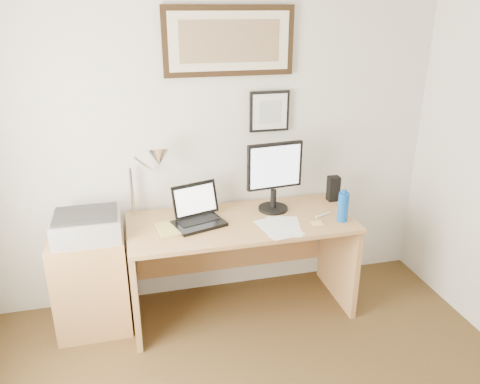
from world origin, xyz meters
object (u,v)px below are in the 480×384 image
object	(u,v)px
side_cabinet	(92,283)
printer	(87,226)
laptop	(198,215)
lcd_monitor	(274,174)
water_bottle	(343,207)
book	(158,231)
desk	(238,244)

from	to	relation	value
side_cabinet	printer	size ratio (longest dim) A/B	1.66
side_cabinet	laptop	xyz separation A→B (m)	(0.76, -0.00, 0.44)
lcd_monitor	water_bottle	bearing A→B (deg)	-35.12
book	lcd_monitor	size ratio (longest dim) A/B	0.44
laptop	lcd_monitor	distance (m)	0.63
desk	laptop	world-z (taller)	laptop
book	laptop	distance (m)	0.31
water_bottle	lcd_monitor	bearing A→B (deg)	144.88
side_cabinet	desk	world-z (taller)	desk
desk	lcd_monitor	distance (m)	0.60
book	laptop	size ratio (longest dim) A/B	0.58
side_cabinet	book	world-z (taller)	book
book	laptop	bearing A→B (deg)	16.96
water_bottle	laptop	distance (m)	1.03
water_bottle	desk	xyz separation A→B (m)	(-0.70, 0.26, -0.34)
printer	book	bearing A→B (deg)	-8.43
side_cabinet	laptop	size ratio (longest dim) A/B	1.84
desk	printer	distance (m)	1.09
laptop	printer	world-z (taller)	laptop
side_cabinet	lcd_monitor	world-z (taller)	lcd_monitor
water_bottle	printer	size ratio (longest dim) A/B	0.48
lcd_monitor	printer	bearing A→B (deg)	-175.88
printer	laptop	bearing A→B (deg)	1.55
book	laptop	xyz separation A→B (m)	(0.29, 0.09, 0.05)
desk	book	bearing A→B (deg)	-167.92
book	lcd_monitor	world-z (taller)	lcd_monitor
water_bottle	laptop	bearing A→B (deg)	167.70
water_bottle	lcd_monitor	size ratio (longest dim) A/B	0.41
side_cabinet	lcd_monitor	xyz separation A→B (m)	(1.35, 0.07, 0.68)
desk	lcd_monitor	xyz separation A→B (m)	(0.28, 0.04, 0.53)
laptop	side_cabinet	bearing A→B (deg)	179.71
water_bottle	book	bearing A→B (deg)	174.21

